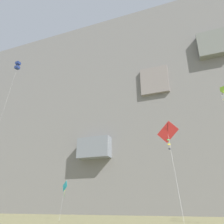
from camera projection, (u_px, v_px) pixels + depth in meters
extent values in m
cube|color=slate|center=(162.00, 109.00, 83.85)|extent=(180.00, 28.24, 72.12)
cube|color=slate|center=(94.00, 148.00, 70.53)|extent=(10.54, 3.96, 6.46)
cube|color=gray|center=(155.00, 82.00, 73.48)|extent=(8.94, 2.75, 9.57)
cube|color=slate|center=(213.00, 45.00, 69.97)|extent=(9.18, 3.56, 8.86)
cube|color=red|center=(168.00, 132.00, 17.03)|extent=(1.68, 0.55, 1.59)
cylinder|color=black|center=(168.00, 132.00, 17.03)|extent=(0.17, 0.59, 1.26)
cube|color=green|center=(168.00, 140.00, 16.80)|extent=(0.19, 0.08, 0.10)
cube|color=yellow|center=(169.00, 144.00, 16.66)|extent=(0.20, 0.06, 0.10)
cube|color=black|center=(170.00, 149.00, 16.52)|extent=(0.18, 0.11, 0.10)
cylinder|color=silver|center=(177.00, 183.00, 13.97)|extent=(0.85, 3.30, 7.40)
cube|color=teal|center=(65.00, 186.00, 46.39)|extent=(1.99, 1.56, 2.34)
cylinder|color=black|center=(65.00, 186.00, 46.39)|extent=(0.29, 0.87, 1.85)
cube|color=yellow|center=(65.00, 191.00, 46.03)|extent=(0.29, 0.06, 0.15)
cube|color=#8CCC33|center=(64.00, 193.00, 45.85)|extent=(0.28, 0.13, 0.15)
cube|color=green|center=(64.00, 196.00, 45.64)|extent=(0.28, 0.13, 0.15)
cylinder|color=silver|center=(62.00, 203.00, 42.14)|extent=(3.01, 5.85, 5.87)
cylinder|color=#4C3823|center=(59.00, 221.00, 37.98)|extent=(0.08, 0.08, 0.12)
cube|color=navy|center=(18.00, 63.00, 45.58)|extent=(0.81, 0.81, 0.55)
cube|color=navy|center=(17.00, 68.00, 45.19)|extent=(0.81, 0.81, 0.55)
cylinder|color=black|center=(19.00, 65.00, 45.27)|extent=(0.03, 0.03, 1.48)
cylinder|color=black|center=(16.00, 66.00, 45.50)|extent=(0.03, 0.03, 1.48)
cylinder|color=black|center=(222.00, 94.00, 24.32)|extent=(0.02, 0.02, 1.36)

